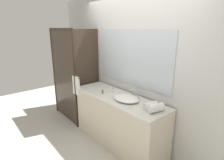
{
  "coord_description": "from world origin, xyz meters",
  "views": [
    {
      "loc": [
        2.07,
        -1.87,
        1.99
      ],
      "look_at": [
        -0.15,
        0.0,
        1.15
      ],
      "focal_mm": 28.75,
      "sensor_mm": 36.0,
      "label": 1
    }
  ],
  "objects": [
    {
      "name": "soap_dish",
      "position": [
        -0.29,
        -0.0,
        0.91
      ],
      "size": [
        0.1,
        0.07,
        0.04
      ],
      "color": "silver",
      "rests_on": "vanity_cabinet"
    },
    {
      "name": "sink_basin",
      "position": [
        0.21,
        -0.01,
        0.93
      ],
      "size": [
        0.45,
        0.34,
        0.07
      ],
      "primitive_type": "ellipsoid",
      "color": "white",
      "rests_on": "vanity_cabinet"
    },
    {
      "name": "faucet",
      "position": [
        0.21,
        0.18,
        0.95
      ],
      "size": [
        0.17,
        0.14,
        0.16
      ],
      "color": "silver",
      "rests_on": "vanity_cabinet"
    },
    {
      "name": "shower_enclosure",
      "position": [
        -1.27,
        -0.19,
        1.02
      ],
      "size": [
        1.2,
        0.59,
        2.0
      ],
      "color": "#2D2319",
      "rests_on": "ground_plane"
    },
    {
      "name": "amenity_bottle_shampoo",
      "position": [
        -0.27,
        -0.11,
        0.94
      ],
      "size": [
        0.03,
        0.03,
        0.08
      ],
      "color": "#4C7056",
      "rests_on": "vanity_cabinet"
    },
    {
      "name": "vanity_cabinet",
      "position": [
        0.0,
        0.01,
        0.45
      ],
      "size": [
        1.8,
        0.58,
        0.9
      ],
      "color": "beige",
      "rests_on": "ground_plane"
    },
    {
      "name": "ground_plane",
      "position": [
        0.0,
        0.0,
        0.0
      ],
      "size": [
        8.0,
        8.0,
        0.0
      ],
      "primitive_type": "plane",
      "color": "#B7B2A8"
    },
    {
      "name": "wall_back_with_mirror",
      "position": [
        0.0,
        0.34,
        1.31
      ],
      "size": [
        4.4,
        0.06,
        2.6
      ],
      "color": "silver",
      "rests_on": "ground_plane"
    },
    {
      "name": "amenity_bottle_conditioner",
      "position": [
        -0.19,
        0.06,
        0.94
      ],
      "size": [
        0.03,
        0.03,
        0.09
      ],
      "color": "silver",
      "rests_on": "vanity_cabinet"
    },
    {
      "name": "rolled_towel_middle",
      "position": [
        0.65,
        0.04,
        0.95
      ],
      "size": [
        0.14,
        0.22,
        0.1
      ],
      "primitive_type": "cylinder",
      "rotation": [
        1.57,
        0.0,
        -0.21
      ],
      "color": "white",
      "rests_on": "vanity_cabinet"
    },
    {
      "name": "rolled_towel_near_edge",
      "position": [
        0.76,
        0.01,
        0.96
      ],
      "size": [
        0.17,
        0.25,
        0.12
      ],
      "primitive_type": "cylinder",
      "rotation": [
        1.57,
        0.0,
        -0.23
      ],
      "color": "white",
      "rests_on": "vanity_cabinet"
    }
  ]
}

